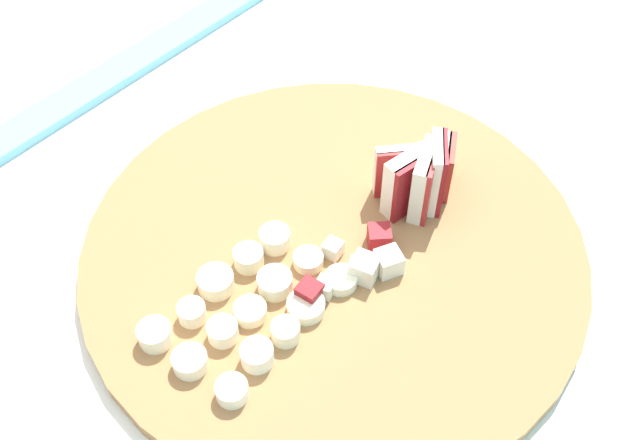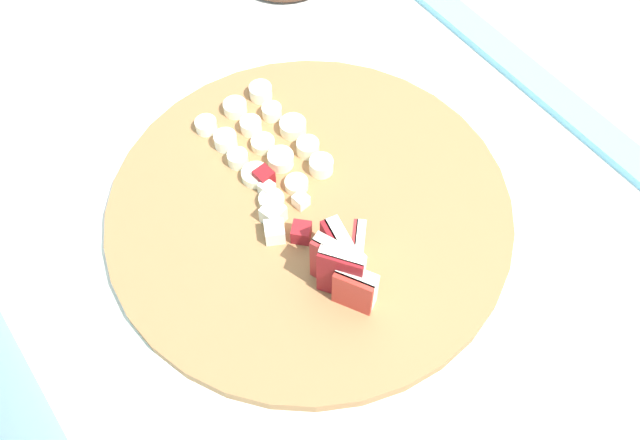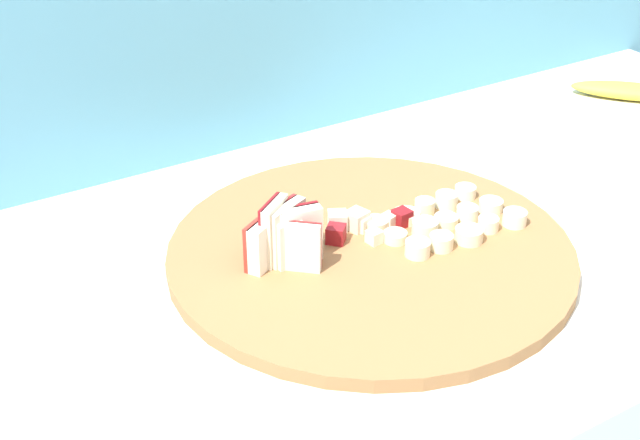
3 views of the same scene
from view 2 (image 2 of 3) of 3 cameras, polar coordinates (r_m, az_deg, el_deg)
ground at (r=1.58m, az=-2.23°, el=-13.88°), size 10.00×10.00×0.00m
tiled_countertop at (r=1.17m, az=-2.90°, el=-7.01°), size 1.25×0.65×0.88m
tile_backsplash at (r=0.89m, az=-22.85°, el=-10.26°), size 2.40×0.04×1.45m
cutting_board at (r=0.74m, az=-0.86°, el=0.75°), size 0.42×0.42×0.01m
apple_wedge_fan at (r=0.66m, az=1.94°, el=-3.67°), size 0.08×0.07×0.07m
apple_dice_pile at (r=0.72m, az=-3.35°, el=0.65°), size 0.10×0.07×0.02m
banana_slice_rows at (r=0.78m, az=-4.33°, el=6.30°), size 0.16×0.10×0.02m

